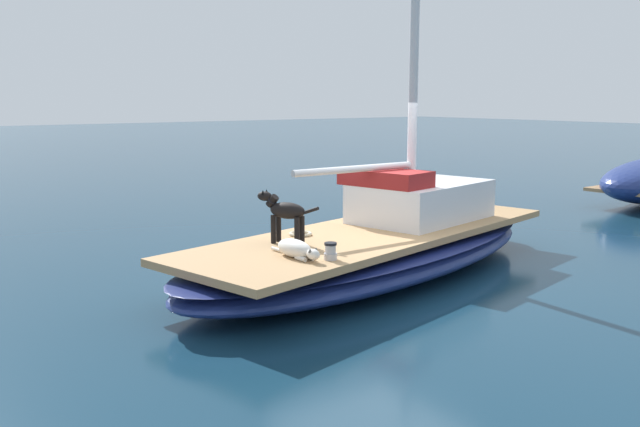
# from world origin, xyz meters

# --- Properties ---
(ground_plane) EXTENTS (120.00, 120.00, 0.00)m
(ground_plane) POSITION_xyz_m (0.00, 0.00, 0.00)
(ground_plane) COLOR #143347
(sailboat_main) EXTENTS (3.96, 7.60, 0.66)m
(sailboat_main) POSITION_xyz_m (0.00, 0.00, 0.34)
(sailboat_main) COLOR navy
(sailboat_main) RESTS_ON ground
(mast_main) EXTENTS (0.14, 2.27, 6.83)m
(mast_main) POSITION_xyz_m (-0.19, 0.73, 3.72)
(mast_main) COLOR silver
(mast_main) RESTS_ON sailboat_main
(cabin_house) EXTENTS (1.82, 2.47, 0.84)m
(cabin_house) POSITION_xyz_m (-0.25, 1.09, 1.01)
(cabin_house) COLOR silver
(cabin_house) RESTS_ON sailboat_main
(dog_black) EXTENTS (0.88, 0.48, 0.70)m
(dog_black) POSITION_xyz_m (-0.03, -1.56, 1.08)
(dog_black) COLOR black
(dog_black) RESTS_ON sailboat_main
(dog_white) EXTENTS (0.95, 0.28, 0.22)m
(dog_white) POSITION_xyz_m (0.75, -1.90, 0.77)
(dog_white) COLOR silver
(dog_white) RESTS_ON sailboat_main
(deck_winch) EXTENTS (0.16, 0.16, 0.21)m
(deck_winch) POSITION_xyz_m (1.08, -1.63, 0.76)
(deck_winch) COLOR #B7B7BC
(deck_winch) RESTS_ON sailboat_main
(coiled_rope) EXTENTS (0.32, 0.32, 0.04)m
(coiled_rope) POSITION_xyz_m (-0.35, -1.09, 0.68)
(coiled_rope) COLOR beige
(coiled_rope) RESTS_ON sailboat_main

